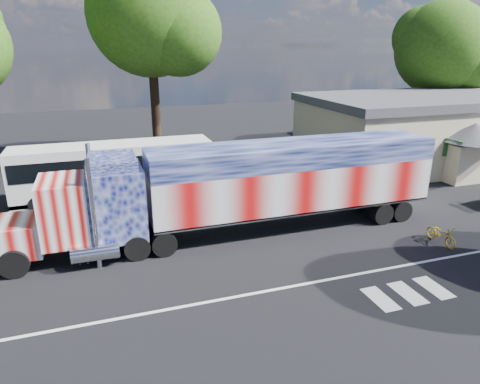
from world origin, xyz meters
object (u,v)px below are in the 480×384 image
object	(u,v)px
semi_truck	(242,187)
bicycle	(441,234)
woman	(82,245)
tree_far_ne	(443,49)
tree_n_mid	(152,15)
coach_bus	(115,170)

from	to	relation	value
semi_truck	bicycle	xyz separation A→B (m)	(8.42, -4.07, -1.93)
semi_truck	woman	bearing A→B (deg)	-173.61
semi_truck	tree_far_ne	bearing A→B (deg)	31.08
semi_truck	tree_far_ne	size ratio (longest dim) A/B	1.72
woman	tree_far_ne	size ratio (longest dim) A/B	0.13
woman	tree_n_mid	world-z (taller)	tree_n_mid
tree_far_ne	semi_truck	bearing A→B (deg)	-148.92
woman	tree_far_ne	world-z (taller)	tree_far_ne
semi_truck	woman	world-z (taller)	semi_truck
semi_truck	woman	xyz separation A→B (m)	(-7.35, -0.82, -1.54)
bicycle	tree_n_mid	distance (m)	24.48
bicycle	tree_far_ne	bearing A→B (deg)	48.82
tree_far_ne	tree_n_mid	xyz separation A→B (m)	(-26.02, 0.98, 2.36)
bicycle	semi_truck	bearing A→B (deg)	153.42
semi_truck	tree_n_mid	size ratio (longest dim) A/B	1.42
semi_truck	coach_bus	bearing A→B (deg)	127.11
tree_far_ne	bicycle	bearing A→B (deg)	-130.40
tree_far_ne	coach_bus	bearing A→B (deg)	-166.06
woman	tree_n_mid	bearing A→B (deg)	60.79
tree_far_ne	woman	bearing A→B (deg)	-153.93
coach_bus	tree_n_mid	distance (m)	13.02
woman	bicycle	world-z (taller)	woman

